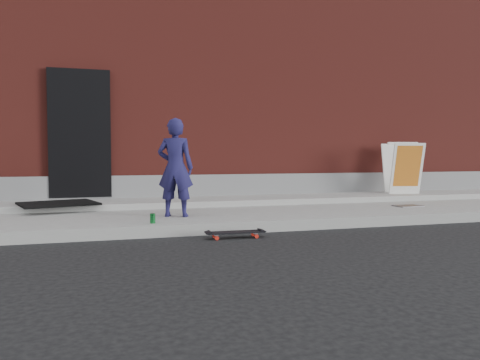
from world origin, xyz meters
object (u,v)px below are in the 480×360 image
object	(u,v)px
skateboard	(235,233)
pizza_sign	(403,168)
soda_can	(153,218)
child	(175,168)

from	to	relation	value
skateboard	pizza_sign	world-z (taller)	pizza_sign
skateboard	soda_can	distance (m)	1.09
pizza_sign	skateboard	bearing A→B (deg)	-148.44
skateboard	pizza_sign	distance (m)	5.05
skateboard	pizza_sign	size ratio (longest dim) A/B	0.70
skateboard	child	bearing A→B (deg)	117.29
skateboard	soda_can	bearing A→B (deg)	151.23
soda_can	child	bearing A→B (deg)	56.47
child	pizza_sign	xyz separation A→B (m)	(4.83, 1.52, -0.08)
skateboard	soda_can	size ratio (longest dim) A/B	5.74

